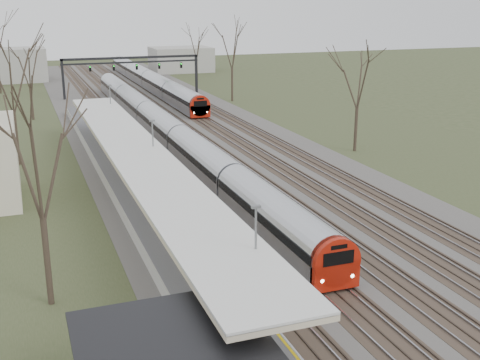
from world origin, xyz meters
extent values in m
cube|color=#474442|center=(0.00, 55.00, 0.05)|extent=(24.00, 160.00, 0.10)
cube|color=#4C3828|center=(-6.00, 55.00, 0.09)|extent=(2.60, 160.00, 0.06)
cube|color=gray|center=(-6.72, 55.00, 0.16)|extent=(0.07, 160.00, 0.12)
cube|color=gray|center=(-5.28, 55.00, 0.16)|extent=(0.07, 160.00, 0.12)
cube|color=#4C3828|center=(-2.50, 55.00, 0.09)|extent=(2.60, 160.00, 0.06)
cube|color=gray|center=(-3.22, 55.00, 0.16)|extent=(0.07, 160.00, 0.12)
cube|color=gray|center=(-1.78, 55.00, 0.16)|extent=(0.07, 160.00, 0.12)
cube|color=#4C3828|center=(1.00, 55.00, 0.09)|extent=(2.60, 160.00, 0.06)
cube|color=gray|center=(0.28, 55.00, 0.16)|extent=(0.07, 160.00, 0.12)
cube|color=gray|center=(1.72, 55.00, 0.16)|extent=(0.07, 160.00, 0.12)
cube|color=#4C3828|center=(4.50, 55.00, 0.09)|extent=(2.60, 160.00, 0.06)
cube|color=gray|center=(3.78, 55.00, 0.16)|extent=(0.07, 160.00, 0.12)
cube|color=gray|center=(5.22, 55.00, 0.16)|extent=(0.07, 160.00, 0.12)
cube|color=#4C3828|center=(8.00, 55.00, 0.09)|extent=(2.60, 160.00, 0.06)
cube|color=gray|center=(7.28, 55.00, 0.16)|extent=(0.07, 160.00, 0.12)
cube|color=gray|center=(8.72, 55.00, 0.16)|extent=(0.07, 160.00, 0.12)
cube|color=#9E9B93|center=(-9.05, 37.50, 0.50)|extent=(3.50, 69.00, 1.00)
cylinder|color=slate|center=(-9.05, 10.00, 2.50)|extent=(0.14, 0.14, 3.00)
cylinder|color=slate|center=(-9.05, 18.00, 2.50)|extent=(0.14, 0.14, 3.00)
cylinder|color=slate|center=(-9.05, 26.00, 2.50)|extent=(0.14, 0.14, 3.00)
cylinder|color=slate|center=(-9.05, 34.00, 2.50)|extent=(0.14, 0.14, 3.00)
cylinder|color=slate|center=(-9.05, 42.00, 2.50)|extent=(0.14, 0.14, 3.00)
cylinder|color=slate|center=(-9.05, 50.00, 2.50)|extent=(0.14, 0.14, 3.00)
cube|color=silver|center=(-9.05, 33.00, 4.05)|extent=(4.10, 50.00, 0.12)
cube|color=beige|center=(-9.05, 33.00, 3.88)|extent=(4.10, 50.00, 0.25)
cube|color=black|center=(-10.00, 85.00, 3.00)|extent=(0.35, 0.35, 6.00)
cube|color=black|center=(10.50, 85.00, 3.00)|extent=(0.35, 0.35, 6.00)
cube|color=black|center=(0.25, 85.00, 5.90)|extent=(21.00, 0.35, 0.35)
cube|color=black|center=(0.25, 85.00, 5.20)|extent=(21.00, 0.25, 0.25)
cube|color=black|center=(-6.00, 84.80, 4.50)|extent=(0.32, 0.22, 0.85)
sphere|color=#0CFF19|center=(-6.00, 84.66, 4.75)|extent=(0.16, 0.16, 0.16)
cube|color=black|center=(-2.50, 84.80, 4.50)|extent=(0.32, 0.22, 0.85)
sphere|color=#0CFF19|center=(-2.50, 84.66, 4.75)|extent=(0.16, 0.16, 0.16)
cube|color=black|center=(1.00, 84.80, 4.50)|extent=(0.32, 0.22, 0.85)
sphere|color=#0CFF19|center=(1.00, 84.66, 4.75)|extent=(0.16, 0.16, 0.16)
cube|color=black|center=(4.50, 84.80, 4.50)|extent=(0.32, 0.22, 0.85)
sphere|color=#0CFF19|center=(4.50, 84.66, 4.75)|extent=(0.16, 0.16, 0.16)
cube|color=black|center=(8.00, 84.80, 4.50)|extent=(0.32, 0.22, 0.85)
sphere|color=#0CFF19|center=(8.00, 84.66, 4.75)|extent=(0.16, 0.16, 0.16)
cylinder|color=#2D231C|center=(-16.00, 20.00, 2.25)|extent=(0.30, 0.30, 4.50)
cylinder|color=#2D231C|center=(-17.00, 48.00, 2.48)|extent=(0.30, 0.30, 4.95)
cylinder|color=#2D231C|center=(14.00, 42.00, 2.25)|extent=(0.30, 0.30, 4.50)
cube|color=#B9BBC4|center=(-2.50, 53.61, 1.10)|extent=(2.55, 75.00, 1.60)
cylinder|color=#B9BBC4|center=(-2.50, 53.61, 1.75)|extent=(2.60, 74.70, 2.60)
cube|color=black|center=(-2.50, 53.61, 1.85)|extent=(2.62, 74.40, 0.55)
cube|color=#A31709|center=(-2.50, 16.21, 1.05)|extent=(2.55, 0.50, 1.50)
cylinder|color=#A31709|center=(-2.50, 16.26, 1.75)|extent=(2.60, 0.60, 2.60)
cube|color=black|center=(-2.50, 15.99, 2.05)|extent=(1.70, 0.12, 0.70)
sphere|color=white|center=(-3.35, 16.01, 0.95)|extent=(0.22, 0.22, 0.22)
sphere|color=white|center=(-1.65, 16.01, 0.95)|extent=(0.22, 0.22, 0.22)
cube|color=black|center=(-2.50, 53.61, 0.17)|extent=(1.80, 74.00, 0.35)
cube|color=#B9BBC4|center=(4.50, 92.97, 1.10)|extent=(2.55, 60.00, 1.60)
cylinder|color=#B9BBC4|center=(4.50, 92.97, 1.75)|extent=(2.60, 59.70, 2.60)
cube|color=black|center=(4.50, 92.97, 1.85)|extent=(2.62, 59.40, 0.55)
cube|color=#A31709|center=(4.50, 63.07, 1.05)|extent=(2.55, 0.50, 1.50)
cylinder|color=#A31709|center=(4.50, 63.12, 1.75)|extent=(2.60, 0.60, 2.60)
cube|color=black|center=(4.50, 62.85, 2.05)|extent=(1.70, 0.12, 0.70)
sphere|color=white|center=(3.65, 62.87, 0.95)|extent=(0.22, 0.22, 0.22)
sphere|color=white|center=(5.35, 62.87, 0.95)|extent=(0.22, 0.22, 0.22)
cube|color=black|center=(4.50, 92.97, 0.17)|extent=(1.80, 59.00, 0.35)
camera|label=1|loc=(-16.53, -7.89, 14.22)|focal=45.00mm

